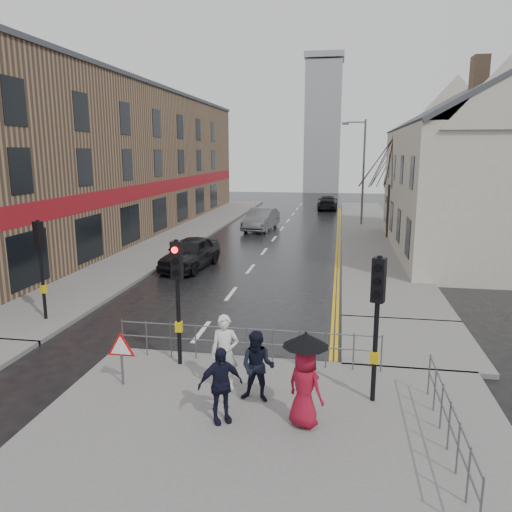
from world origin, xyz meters
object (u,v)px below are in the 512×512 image
(pedestrian_a, at_px, (225,353))
(pedestrian_with_umbrella, at_px, (305,375))
(pedestrian_b, at_px, (258,367))
(car_mid, at_px, (261,219))
(pedestrian_d, at_px, (220,385))
(car_parked, at_px, (190,253))

(pedestrian_a, relative_size, pedestrian_with_umbrella, 0.91)
(pedestrian_a, xyz_separation_m, pedestrian_b, (0.86, -0.45, -0.09))
(pedestrian_a, height_order, car_mid, pedestrian_a)
(pedestrian_b, height_order, pedestrian_d, pedestrian_b)
(pedestrian_b, relative_size, car_mid, 0.34)
(car_mid, bearing_deg, pedestrian_d, -75.74)
(pedestrian_a, bearing_deg, pedestrian_with_umbrella, -39.91)
(pedestrian_a, relative_size, pedestrian_d, 1.11)
(pedestrian_with_umbrella, bearing_deg, pedestrian_d, -175.19)
(pedestrian_with_umbrella, height_order, pedestrian_d, pedestrian_with_umbrella)
(pedestrian_d, xyz_separation_m, car_parked, (-4.95, 14.09, -0.18))
(pedestrian_a, xyz_separation_m, pedestrian_d, (0.24, -1.47, -0.09))
(pedestrian_with_umbrella, relative_size, pedestrian_d, 1.23)
(pedestrian_b, bearing_deg, pedestrian_with_umbrella, -32.44)
(pedestrian_b, height_order, car_mid, pedestrian_b)
(car_parked, bearing_deg, pedestrian_a, -63.06)
(car_parked, bearing_deg, pedestrian_with_umbrella, -57.84)
(pedestrian_d, height_order, car_mid, pedestrian_d)
(pedestrian_b, bearing_deg, car_mid, 104.14)
(pedestrian_with_umbrella, xyz_separation_m, pedestrian_d, (-1.75, -0.15, -0.28))
(pedestrian_a, distance_m, car_parked, 13.47)
(pedestrian_d, bearing_deg, pedestrian_with_umbrella, -26.22)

